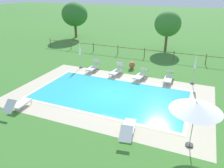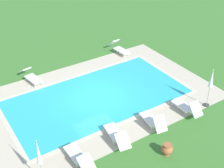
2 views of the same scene
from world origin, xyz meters
name	(u,v)px [view 2 (image 2 of 2)]	position (x,y,z in m)	size (l,w,h in m)	color
ground_plane	(97,97)	(0.00, 0.00, 0.00)	(160.00, 160.00, 0.00)	#3D752D
pool_deck_paving	(97,97)	(0.00, 0.00, 0.00)	(13.44, 8.47, 0.01)	beige
swimming_pool_water	(97,97)	(0.00, 0.00, 0.01)	(10.23, 5.27, 0.01)	#2DB7C6
pool_coping_rim	(97,97)	(0.00, 0.00, 0.01)	(10.71, 5.75, 0.01)	beige
sun_lounger_north_near_steps	(187,107)	(-3.28, 3.92, 0.39)	(0.64, 1.89, 0.97)	white
sun_lounger_north_mid	(31,76)	(2.61, -3.76, 0.36)	(0.94, 2.10, 0.79)	white
sun_lounger_north_far	(79,157)	(3.31, 3.94, 0.37)	(0.64, 2.04, 0.80)	white
sun_lounger_north_end	(116,135)	(1.13, 3.68, 0.37)	(0.90, 2.07, 0.84)	white
sun_lounger_south_near_corner	(153,120)	(-1.00, 3.83, 0.40)	(0.83, 1.89, 1.01)	white
sun_lounger_south_mid	(119,48)	(-4.29, -4.01, 0.38)	(0.74, 1.99, 0.90)	white
patio_umbrella_closed_row_west	(211,82)	(-4.69, 4.10, 1.57)	(0.32, 0.32, 2.36)	#383838
patio_umbrella_closed_row_mid_west	(39,158)	(5.10, 4.22, 1.54)	(0.32, 0.32, 2.46)	#383838
terracotta_urn_near_fence	(167,149)	(-0.28, 5.72, 0.34)	(0.53, 0.53, 0.62)	#A85B38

